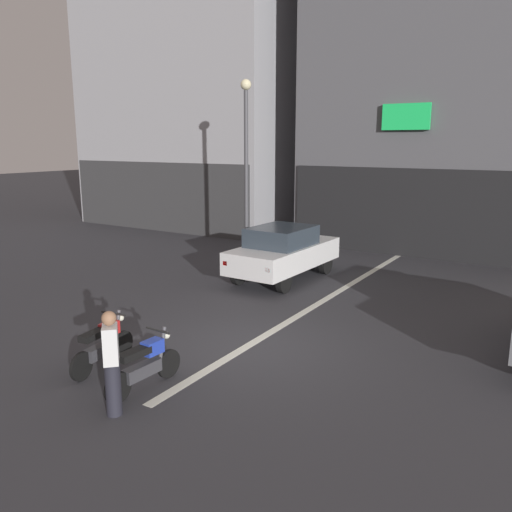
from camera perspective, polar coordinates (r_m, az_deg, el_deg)
The scene contains 10 objects.
ground_plane at distance 10.93m, azimuth -0.81°, elevation -9.75°, with size 120.00×120.00×0.00m, color #333338.
lane_centre_line at distance 16.05m, azimuth 10.86°, elevation -2.71°, with size 0.20×18.00×0.01m, color silver.
building_corner_left at distance 28.98m, azimuth -4.95°, elevation 23.80°, with size 10.76×9.01×19.81m.
building_mid_block at distance 24.02m, azimuth 19.13°, elevation 23.50°, with size 8.39×8.13×18.07m.
car_white_crossing_near at distance 15.81m, azimuth 3.01°, elevation 0.55°, with size 1.89×4.15×1.64m.
car_red_down_street at distance 21.64m, azimuth 21.32°, elevation 2.92°, with size 2.25×4.28×1.64m.
street_lamp at distance 18.10m, azimuth -1.08°, elevation 11.33°, with size 0.36×0.36×6.15m.
motorcycle_red_row_leftmost at distance 10.17m, azimuth -16.35°, elevation -9.24°, with size 0.55×1.66×0.98m.
motorcycle_blue_row_left_mid at distance 9.15m, azimuth -12.06°, elevation -11.47°, with size 0.55×1.67×0.98m.
person_by_motorcycles at distance 8.32m, azimuth -15.50°, elevation -11.17°, with size 0.41×0.41×1.67m.
Camera 1 is at (5.49, -8.52, 4.11)m, focal length 36.60 mm.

